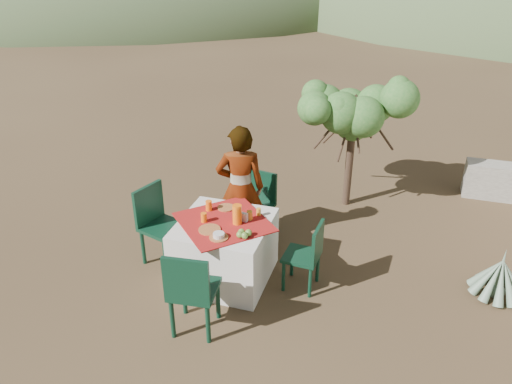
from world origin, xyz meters
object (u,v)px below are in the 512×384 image
table (225,250)px  juice_pitcher (237,214)px  shrub_tree (358,117)px  chair_near (191,290)px  chair_far (259,201)px  agave (499,278)px  chair_right (308,254)px  person (240,188)px  chair_left (157,221)px

table → juice_pitcher: (0.16, 0.01, 0.50)m
shrub_tree → chair_near: bearing=-109.0°
chair_far → agave: bearing=1.7°
chair_right → person: size_ratio=0.51×
shrub_tree → agave: bearing=-42.0°
agave → juice_pitcher: bearing=-168.2°
chair_far → person: person is taller
chair_left → person: (0.86, 0.61, 0.28)m
table → chair_left: bearing=173.6°
chair_far → chair_right: (0.88, -0.98, -0.02)m
chair_near → agave: 3.44m
juice_pitcher → chair_left: bearing=175.0°
chair_left → person: 1.09m
chair_near → chair_left: 1.43m
chair_far → chair_near: 2.06m
chair_far → chair_left: chair_left is taller
chair_far → chair_right: bearing=-37.8°
chair_near → juice_pitcher: bearing=-103.7°
chair_far → person: 0.51m
chair_right → person: 1.25m
shrub_tree → agave: (1.89, -1.70, -1.14)m
chair_left → chair_right: chair_left is taller
chair_far → shrub_tree: (1.07, 1.24, 0.88)m
table → person: 0.85m
chair_right → agave: 2.16m
chair_far → chair_left: (-1.00, -0.97, 0.06)m
chair_far → person: bearing=-100.9°
chair_left → juice_pitcher: bearing=-78.2°
chair_near → shrub_tree: bearing=-115.0°
chair_left → juice_pitcher: (1.07, -0.09, 0.33)m
person → shrub_tree: (1.21, 1.60, 0.54)m
chair_far → shrub_tree: shrub_tree is taller
chair_left → shrub_tree: size_ratio=0.57×
agave → juice_pitcher: size_ratio=2.90×
chair_left → person: person is taller
chair_near → juice_pitcher: size_ratio=4.31×
agave → person: bearing=178.1°
table → agave: size_ratio=1.95×
table → agave: 3.11m
chair_left → agave: 4.00m
shrub_tree → juice_pitcher: bearing=-113.5°
chair_right → shrub_tree: 2.41m
chair_left → agave: size_ratio=1.49×
chair_right → chair_near: bearing=-36.9°
chair_near → shrub_tree: 3.58m
table → agave: bearing=11.3°
chair_right → agave: size_ratio=1.26×
chair_right → shrub_tree: size_ratio=0.49×
person → juice_pitcher: bearing=87.4°
shrub_tree → juice_pitcher: (-1.00, -2.30, -0.49)m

